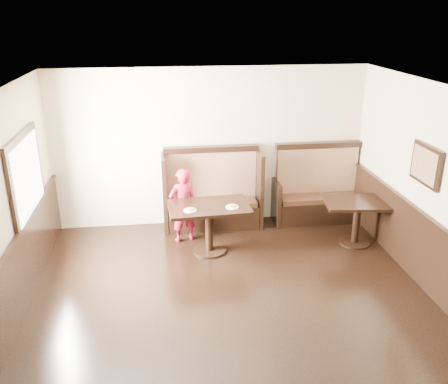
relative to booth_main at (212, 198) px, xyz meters
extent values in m
plane|color=black|center=(0.00, -3.30, -0.53)|extent=(7.00, 7.00, 0.00)
plane|color=#C5B78E|center=(0.00, 0.20, 0.87)|extent=(5.50, 0.00, 5.50)
plane|color=white|center=(0.00, -3.30, 2.27)|extent=(7.00, 7.00, 0.00)
cube|color=black|center=(-2.71, -1.40, 1.02)|extent=(0.05, 1.50, 1.20)
cube|color=white|center=(-2.69, -1.40, 1.02)|extent=(0.01, 1.30, 1.00)
cube|color=black|center=(2.71, -2.10, 1.17)|extent=(0.04, 0.70, 0.55)
cube|color=olive|center=(2.69, -2.10, 1.17)|extent=(0.01, 0.60, 0.45)
cube|color=black|center=(0.00, -0.08, -0.32)|extent=(1.60, 0.50, 0.42)
cube|color=#3A1F12|center=(0.00, -0.08, -0.07)|extent=(1.54, 0.46, 0.09)
cube|color=#4E140F|center=(0.00, 0.13, 0.37)|extent=(1.60, 0.12, 0.92)
cube|color=black|center=(0.00, 0.13, 0.87)|extent=(1.68, 0.16, 0.10)
cube|color=black|center=(-0.84, 0.02, 0.15)|extent=(0.07, 0.72, 1.36)
cube|color=black|center=(0.84, 0.02, 0.15)|extent=(0.07, 0.72, 1.36)
cube|color=black|center=(1.95, -0.08, -0.32)|extent=(1.50, 0.50, 0.42)
cube|color=#3A1F12|center=(1.95, -0.08, -0.07)|extent=(1.44, 0.46, 0.09)
cube|color=#4E140F|center=(1.95, 0.13, 0.37)|extent=(1.50, 0.12, 0.92)
cube|color=black|center=(1.95, 0.13, 0.87)|extent=(1.58, 0.16, 0.10)
cube|color=black|center=(1.16, 0.02, -0.13)|extent=(0.07, 0.72, 0.80)
cube|color=black|center=(2.74, 0.02, -0.13)|extent=(0.07, 0.72, 0.80)
cube|color=black|center=(-0.16, -1.00, 0.25)|extent=(1.30, 0.86, 0.05)
cylinder|color=black|center=(-0.16, -1.00, -0.15)|extent=(0.13, 0.13, 0.74)
cylinder|color=black|center=(-0.16, -1.00, -0.51)|extent=(0.55, 0.55, 0.03)
cube|color=black|center=(2.29, -1.04, 0.21)|extent=(1.18, 0.85, 0.05)
cylinder|color=black|center=(2.29, -1.04, -0.17)|extent=(0.12, 0.12, 0.70)
cylinder|color=black|center=(2.29, -1.04, -0.51)|extent=(0.52, 0.52, 0.03)
imported|color=#A3112A|center=(-0.55, -0.54, 0.11)|extent=(0.53, 0.43, 1.28)
cylinder|color=white|center=(-0.47, -1.16, 0.28)|extent=(0.20, 0.20, 0.01)
cylinder|color=tan|center=(-0.47, -1.16, 0.30)|extent=(0.12, 0.12, 0.02)
cylinder|color=#EABA54|center=(-0.47, -1.16, 0.31)|extent=(0.11, 0.11, 0.01)
cylinder|color=white|center=(0.19, -1.11, 0.28)|extent=(0.21, 0.21, 0.01)
cylinder|color=tan|center=(0.19, -1.11, 0.30)|extent=(0.13, 0.13, 0.02)
cylinder|color=#EABA54|center=(0.19, -1.11, 0.31)|extent=(0.11, 0.11, 0.01)
camera|label=1|loc=(-0.84, -7.82, 3.16)|focal=38.00mm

